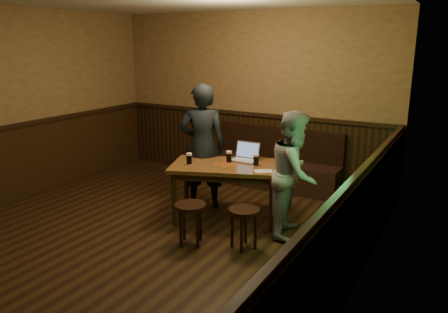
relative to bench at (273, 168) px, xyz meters
name	(u,v)px	position (x,y,z in m)	size (l,w,h in m)	color
room	(143,140)	(-0.57, -2.53, 0.89)	(5.04, 6.04, 2.84)	black
bench	(273,168)	(0.00, 0.00, 0.00)	(2.20, 0.50, 0.95)	black
pub_table	(226,172)	(0.00, -1.57, 0.34)	(1.60, 1.25, 0.76)	#522A17
stool_left	(190,212)	(0.02, -2.44, 0.08)	(0.47, 0.47, 0.49)	black
stool_right	(244,217)	(0.60, -2.23, 0.07)	(0.44, 0.44, 0.48)	black
pint_left	(189,159)	(-0.42, -1.81, 0.52)	(0.10, 0.10, 0.15)	#A91422
pint_mid	(229,157)	(-0.02, -1.47, 0.52)	(0.10, 0.10, 0.16)	#A91422
pint_right	(256,160)	(0.36, -1.43, 0.52)	(0.10, 0.10, 0.15)	#A91422
laptop	(246,156)	(0.13, -1.26, 0.51)	(0.35, 0.29, 0.24)	silver
menu	(263,171)	(0.56, -1.62, 0.45)	(0.22, 0.15, 0.00)	silver
person_suit	(203,147)	(-0.51, -1.34, 0.57)	(0.65, 0.42, 1.77)	black
person_grey	(294,174)	(0.95, -1.57, 0.46)	(0.75, 0.58, 1.54)	gray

